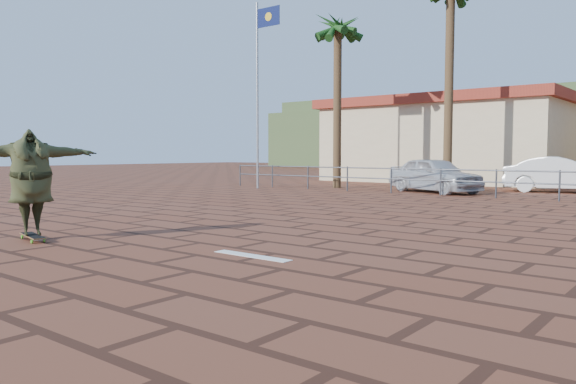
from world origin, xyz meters
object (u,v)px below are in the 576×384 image
object	(u,v)px
car_silver	(435,175)
car_white	(561,175)
skateboarder	(31,182)
longboard	(33,236)

from	to	relation	value
car_silver	car_white	xyz separation A→B (m)	(3.87, 3.14, 0.00)
skateboarder	car_silver	world-z (taller)	skateboarder
longboard	car_silver	xyz separation A→B (m)	(0.52, 15.86, 0.62)
longboard	car_white	size ratio (longest dim) A/B	0.24
longboard	skateboarder	world-z (taller)	skateboarder
skateboarder	car_white	xyz separation A→B (m)	(4.39, 19.01, -0.33)
longboard	skateboarder	size ratio (longest dim) A/B	0.44
skateboarder	car_white	distance (m)	19.51
skateboarder	car_white	bearing A→B (deg)	7.09
skateboarder	car_white	size ratio (longest dim) A/B	0.54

